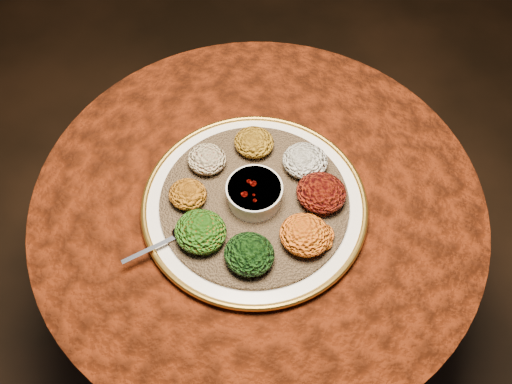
% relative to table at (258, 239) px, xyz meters
% --- Properties ---
extents(table, '(0.96, 0.96, 0.73)m').
position_rel_table_xyz_m(table, '(0.00, 0.00, 0.00)').
color(table, black).
rests_on(table, ground).
extents(platter, '(0.49, 0.49, 0.02)m').
position_rel_table_xyz_m(platter, '(0.00, -0.02, 0.19)').
color(platter, white).
rests_on(platter, table).
extents(injera, '(0.52, 0.52, 0.01)m').
position_rel_table_xyz_m(injera, '(0.00, -0.02, 0.20)').
color(injera, brown).
rests_on(injera, platter).
extents(stew_bowl, '(0.11, 0.11, 0.05)m').
position_rel_table_xyz_m(stew_bowl, '(0.00, -0.02, 0.24)').
color(stew_bowl, silver).
rests_on(stew_bowl, injera).
extents(spoon, '(0.09, 0.12, 0.01)m').
position_rel_table_xyz_m(spoon, '(-0.10, -0.17, 0.21)').
color(spoon, silver).
rests_on(spoon, injera).
extents(portion_ayib, '(0.10, 0.09, 0.05)m').
position_rel_table_xyz_m(portion_ayib, '(0.06, 0.10, 0.23)').
color(portion_ayib, silver).
rests_on(portion_ayib, injera).
extents(portion_kitfo, '(0.10, 0.10, 0.05)m').
position_rel_table_xyz_m(portion_kitfo, '(0.12, 0.04, 0.23)').
color(portion_kitfo, black).
rests_on(portion_kitfo, injera).
extents(portion_tikil, '(0.10, 0.09, 0.05)m').
position_rel_table_xyz_m(portion_tikil, '(0.13, -0.06, 0.23)').
color(portion_tikil, '#C68810').
rests_on(portion_tikil, injera).
extents(portion_gomen, '(0.10, 0.09, 0.05)m').
position_rel_table_xyz_m(portion_gomen, '(0.05, -0.15, 0.23)').
color(portion_gomen, black).
rests_on(portion_gomen, injera).
extents(portion_mixveg, '(0.10, 0.10, 0.05)m').
position_rel_table_xyz_m(portion_mixveg, '(-0.05, -0.15, 0.23)').
color(portion_mixveg, '#9F390A').
rests_on(portion_mixveg, injera).
extents(portion_kik, '(0.08, 0.08, 0.04)m').
position_rel_table_xyz_m(portion_kik, '(-0.12, -0.08, 0.23)').
color(portion_kik, '#A85A0E').
rests_on(portion_kik, injera).
extents(portion_timatim, '(0.08, 0.08, 0.04)m').
position_rel_table_xyz_m(portion_timatim, '(-0.13, 0.01, 0.23)').
color(portion_timatim, maroon).
rests_on(portion_timatim, injera).
extents(portion_shiro, '(0.09, 0.08, 0.04)m').
position_rel_table_xyz_m(portion_shiro, '(-0.06, 0.10, 0.23)').
color(portion_shiro, '#A06E13').
rests_on(portion_shiro, injera).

